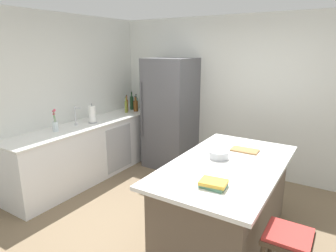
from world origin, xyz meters
name	(u,v)px	position (x,y,z in m)	size (l,w,h in m)	color
ground_plane	(179,239)	(0.00, 0.00, 0.00)	(7.20, 7.20, 0.00)	#7A664C
wall_rear	(248,97)	(0.00, 2.25, 1.30)	(6.00, 0.10, 2.60)	silver
wall_left	(33,104)	(-2.45, 0.00, 1.30)	(0.10, 6.00, 2.60)	silver
counter_run_left	(91,150)	(-2.09, 0.70, 0.46)	(0.65, 2.83, 0.92)	white
kitchen_island	(225,201)	(0.41, 0.30, 0.46)	(1.08, 1.93, 0.90)	brown
refrigerator	(171,113)	(-1.24, 1.83, 0.96)	(0.78, 0.77, 1.92)	#56565B
bar_stool	(287,247)	(1.15, -0.30, 0.56)	(0.36, 0.36, 0.69)	#473828
sink_faucet	(76,115)	(-2.14, 0.49, 1.08)	(0.15, 0.05, 0.30)	silver
flower_vase	(55,125)	(-2.12, 0.10, 1.02)	(0.08, 0.08, 0.33)	silver
paper_towel_roll	(92,115)	(-2.05, 0.75, 1.05)	(0.14, 0.14, 0.31)	gray
gin_bottle	(136,103)	(-2.14, 2.00, 1.04)	(0.07, 0.07, 0.29)	#8CB79E
wine_bottle	(132,103)	(-2.17, 1.90, 1.05)	(0.07, 0.07, 0.35)	#19381E
whiskey_bottle	(136,105)	(-2.00, 1.81, 1.03)	(0.09, 0.09, 0.29)	brown
vinegar_bottle	(127,105)	(-2.13, 1.71, 1.04)	(0.05, 0.05, 0.31)	#994C23
olive_oil_bottle	(126,106)	(-2.08, 1.62, 1.04)	(0.05, 0.05, 0.30)	olive
cookbook_stack	(213,184)	(0.50, -0.29, 0.93)	(0.25, 0.20, 0.06)	#4C7F60
mixing_bowl	(219,155)	(0.27, 0.38, 0.95)	(0.22, 0.22, 0.09)	#B2B5BA
cutting_board	(245,150)	(0.44, 0.77, 0.91)	(0.32, 0.19, 0.02)	#9E7042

